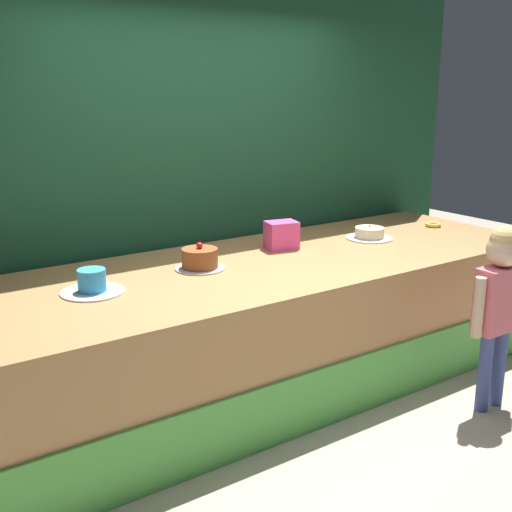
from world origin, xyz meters
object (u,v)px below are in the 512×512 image
(child_figure, at_px, (500,293))
(cake_center_right, at_px, (200,259))
(pink_box, at_px, (281,235))
(cake_far_right, at_px, (369,234))
(donut, at_px, (433,225))
(cake_center_left, at_px, (92,284))

(child_figure, relative_size, cake_center_right, 3.70)
(pink_box, relative_size, cake_far_right, 0.61)
(donut, distance_m, cake_far_right, 0.73)
(child_figure, relative_size, cake_far_right, 3.34)
(child_figure, height_order, cake_center_right, child_figure)
(pink_box, bearing_deg, child_figure, -63.74)
(cake_center_right, bearing_deg, cake_center_left, -174.51)
(child_figure, distance_m, pink_box, 1.49)
(child_figure, relative_size, pink_box, 5.47)
(donut, bearing_deg, cake_far_right, -179.31)
(child_figure, xyz_separation_m, cake_center_left, (-2.12, 1.14, 0.15))
(child_figure, distance_m, cake_center_right, 1.84)
(donut, relative_size, cake_far_right, 0.37)
(child_figure, height_order, cake_center_left, child_figure)
(child_figure, bearing_deg, cake_far_right, 86.30)
(donut, height_order, cake_center_right, cake_center_right)
(child_figure, distance_m, cake_far_right, 1.20)
(cake_far_right, bearing_deg, child_figure, -93.70)
(child_figure, bearing_deg, cake_center_left, 151.76)
(pink_box, distance_m, cake_center_right, 0.74)
(cake_far_right, bearing_deg, cake_center_right, 179.47)
(cake_center_left, relative_size, cake_far_right, 1.01)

